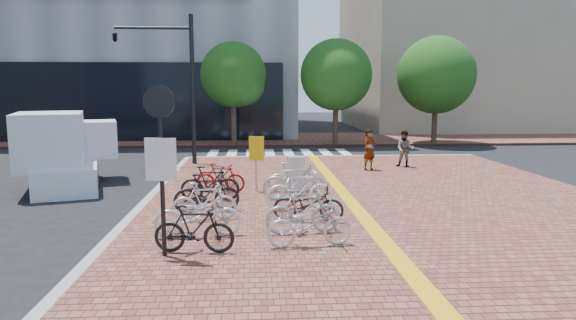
{
  "coord_description": "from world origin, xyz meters",
  "views": [
    {
      "loc": [
        -0.76,
        -12.67,
        3.44
      ],
      "look_at": [
        0.21,
        2.48,
        1.3
      ],
      "focal_mm": 32.0,
      "sensor_mm": 36.0,
      "label": 1
    }
  ],
  "objects": [
    {
      "name": "bike_11",
      "position": [
        0.51,
        3.33,
        0.61
      ],
      "size": [
        1.78,
        0.67,
        0.93
      ],
      "primitive_type": "imported",
      "rotation": [
        0.0,
        0.0,
        1.6
      ],
      "color": "silver",
      "rests_on": "sidewalk"
    },
    {
      "name": "bike_10",
      "position": [
        0.39,
        2.08,
        0.72
      ],
      "size": [
        1.92,
        0.65,
        1.14
      ],
      "primitive_type": "imported",
      "rotation": [
        0.0,
        0.0,
        1.51
      ],
      "color": "#A8A7AC",
      "rests_on": "sidewalk"
    },
    {
      "name": "bike_3",
      "position": [
        -2.06,
        0.77,
        0.67
      ],
      "size": [
        1.81,
        0.81,
        1.05
      ],
      "primitive_type": "imported",
      "rotation": [
        0.0,
        0.0,
        1.76
      ],
      "color": "black",
      "rests_on": "sidewalk"
    },
    {
      "name": "bike_6",
      "position": [
        0.35,
        -2.34,
        0.63
      ],
      "size": [
        1.88,
        0.85,
        0.95
      ],
      "primitive_type": "imported",
      "rotation": [
        0.0,
        0.0,
        1.69
      ],
      "color": "silver",
      "rests_on": "sidewalk"
    },
    {
      "name": "bike_2",
      "position": [
        -2.04,
        -0.07,
        0.64
      ],
      "size": [
        1.66,
        0.65,
        0.97
      ],
      "primitive_type": "imported",
      "rotation": [
        0.0,
        0.0,
        1.69
      ],
      "color": "silver",
      "rests_on": "sidewalk"
    },
    {
      "name": "traffic_light_pole",
      "position": [
        -4.9,
        9.78,
        4.55
      ],
      "size": [
        3.42,
        1.32,
        6.37
      ],
      "color": "black",
      "rests_on": "sidewalk"
    },
    {
      "name": "building_beige",
      "position": [
        18.0,
        32.0,
        9.0
      ],
      "size": [
        20.0,
        18.0,
        18.0
      ],
      "primitive_type": "cube",
      "color": "gray",
      "rests_on": "ground"
    },
    {
      "name": "kerb_west",
      "position": [
        -4.0,
        -5.0,
        0.08
      ],
      "size": [
        0.25,
        34.0,
        0.15
      ],
      "primitive_type": "cube",
      "color": "gray",
      "rests_on": "ground"
    },
    {
      "name": "street_trees",
      "position": [
        5.04,
        17.45,
        4.1
      ],
      "size": [
        16.2,
        4.6,
        6.35
      ],
      "color": "#38281E",
      "rests_on": "far_sidewalk"
    },
    {
      "name": "bike_7",
      "position": [
        0.3,
        -1.37,
        0.66
      ],
      "size": [
        1.75,
        0.64,
        1.03
      ],
      "primitive_type": "imported",
      "rotation": [
        0.0,
        0.0,
        1.66
      ],
      "color": "#A1A1A6",
      "rests_on": "sidewalk"
    },
    {
      "name": "bike_4",
      "position": [
        -2.1,
        2.21,
        0.67
      ],
      "size": [
        1.73,
        0.5,
        1.03
      ],
      "primitive_type": "imported",
      "rotation": [
        0.0,
        0.0,
        1.56
      ],
      "color": "black",
      "rests_on": "sidewalk"
    },
    {
      "name": "yellow_sign",
      "position": [
        -0.74,
        3.48,
        1.38
      ],
      "size": [
        0.48,
        0.17,
        1.78
      ],
      "color": "#B7B7BC",
      "rests_on": "sidewalk"
    },
    {
      "name": "tactile_strip",
      "position": [
        2.0,
        -5.0,
        0.16
      ],
      "size": [
        0.4,
        34.0,
        0.01
      ],
      "primitive_type": "cube",
      "color": "gold",
      "rests_on": "sidewalk"
    },
    {
      "name": "pedestrian_a",
      "position": [
        3.82,
        7.53,
        0.98
      ],
      "size": [
        0.72,
        0.64,
        1.65
      ],
      "primitive_type": "imported",
      "rotation": [
        0.0,
        0.0,
        0.51
      ],
      "color": "gray",
      "rests_on": "sidewalk"
    },
    {
      "name": "utility_box",
      "position": [
        0.53,
        3.47,
        0.71
      ],
      "size": [
        0.56,
        0.44,
        1.12
      ],
      "primitive_type": "cube",
      "rotation": [
        0.0,
        0.0,
        0.14
      ],
      "color": "silver",
      "rests_on": "sidewalk"
    },
    {
      "name": "bike_0",
      "position": [
        -2.0,
        -2.61,
        0.64
      ],
      "size": [
        1.67,
        0.65,
        0.98
      ],
      "primitive_type": "imported",
      "rotation": [
        0.0,
        0.0,
        1.46
      ],
      "color": "black",
      "rests_on": "sidewalk"
    },
    {
      "name": "sidewalk",
      "position": [
        3.0,
        -5.0,
        0.07
      ],
      "size": [
        14.0,
        34.0,
        0.15
      ],
      "primitive_type": "cube",
      "color": "brown",
      "rests_on": "ground"
    },
    {
      "name": "kerb_north",
      "position": [
        3.0,
        12.0,
        0.08
      ],
      "size": [
        14.0,
        0.25,
        0.15
      ],
      "primitive_type": "cube",
      "color": "gray",
      "rests_on": "ground"
    },
    {
      "name": "bike_1",
      "position": [
        -2.05,
        -1.5,
        0.65
      ],
      "size": [
        1.98,
        0.87,
        1.01
      ],
      "primitive_type": "imported",
      "rotation": [
        0.0,
        0.0,
        1.68
      ],
      "color": "silver",
      "rests_on": "sidewalk"
    },
    {
      "name": "ground",
      "position": [
        0.0,
        0.0,
        0.0
      ],
      "size": [
        120.0,
        120.0,
        0.0
      ],
      "primitive_type": "plane",
      "color": "black",
      "rests_on": "ground"
    },
    {
      "name": "crosswalk",
      "position": [
        0.5,
        14.0,
        0.01
      ],
      "size": [
        7.5,
        4.0,
        0.01
      ],
      "color": "silver",
      "rests_on": "ground"
    },
    {
      "name": "notice_sign",
      "position": [
        -2.57,
        -2.79,
        2.26
      ],
      "size": [
        0.62,
        0.18,
        3.34
      ],
      "color": "black",
      "rests_on": "sidewalk"
    },
    {
      "name": "box_truck",
      "position": [
        -7.23,
        5.23,
        1.24
      ],
      "size": [
        3.18,
        4.92,
        2.64
      ],
      "color": "silver",
      "rests_on": "ground"
    },
    {
      "name": "pedestrian_b",
      "position": [
        5.48,
        8.23,
        0.91
      ],
      "size": [
        0.92,
        0.85,
        1.52
      ],
      "primitive_type": "imported",
      "rotation": [
        0.0,
        0.0,
        -0.47
      ],
      "color": "#494C5D",
      "rests_on": "sidewalk"
    },
    {
      "name": "bike_8",
      "position": [
        0.53,
        -0.34,
        0.61
      ],
      "size": [
        1.84,
        0.95,
        0.92
      ],
      "primitive_type": "imported",
      "rotation": [
        0.0,
        0.0,
        1.37
      ],
      "color": "black",
      "rests_on": "sidewalk"
    },
    {
      "name": "far_sidewalk",
      "position": [
        0.0,
        21.0,
        0.07
      ],
      "size": [
        70.0,
        8.0,
        0.15
      ],
      "primitive_type": "cube",
      "color": "brown",
      "rests_on": "ground"
    },
    {
      "name": "bike_5",
      "position": [
        -1.87,
        3.42,
        0.62
      ],
      "size": [
        1.61,
        0.69,
        0.94
      ],
      "primitive_type": "imported",
      "rotation": [
        0.0,
        0.0,
        1.41
      ],
      "color": "#AD0C10",
      "rests_on": "sidewalk"
    },
    {
      "name": "bike_9",
      "position": [
        0.44,
        0.84,
        0.71
      ],
      "size": [
        1.91,
        0.69,
        1.13
      ],
      "primitive_type": "imported",
      "rotation": [
        0.0,
        0.0,
        1.66
      ],
      "color": "white",
      "rests_on": "sidewalk"
    }
  ]
}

